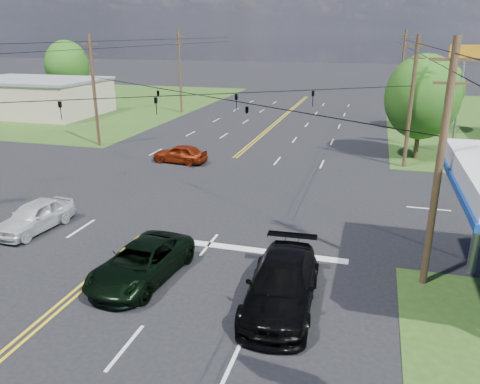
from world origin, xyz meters
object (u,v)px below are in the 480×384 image
(pole_left_far, at_px, (180,71))
(pole_right_far, at_px, (401,76))
(pole_nw, at_px, (94,90))
(pole_ne, at_px, (411,101))
(retail_nw, at_px, (34,98))
(tree_right_a, at_px, (422,97))
(tree_right_b, at_px, (439,90))
(pickup_dkgreen, at_px, (141,263))
(pickup_white, at_px, (35,216))
(suv_black, at_px, (282,285))
(pole_se, at_px, (439,166))
(tree_far_l, at_px, (67,66))

(pole_left_far, relative_size, pole_right_far, 1.00)
(pole_nw, distance_m, pole_ne, 26.00)
(retail_nw, height_order, pole_right_far, pole_right_far)
(pole_right_far, height_order, tree_right_a, pole_right_far)
(tree_right_b, bearing_deg, pole_right_far, 131.19)
(pole_left_far, bearing_deg, pole_right_far, 0.00)
(pole_nw, relative_size, pickup_dkgreen, 1.76)
(pickup_dkgreen, bearing_deg, pickup_white, 163.03)
(retail_nw, xyz_separation_m, pole_ne, (43.00, -13.00, 2.92))
(retail_nw, distance_m, suv_black, 51.00)
(suv_black, bearing_deg, pole_right_far, 80.01)
(pole_se, relative_size, pole_left_far, 0.95)
(pickup_white, bearing_deg, tree_far_l, 129.06)
(pole_nw, height_order, pole_right_far, pole_right_far)
(tree_far_l, relative_size, pickup_dkgreen, 1.61)
(pole_se, bearing_deg, pole_right_far, 90.00)
(pole_nw, distance_m, suv_black, 29.98)
(pickup_dkgreen, bearing_deg, suv_black, 2.04)
(retail_nw, distance_m, tree_right_b, 46.60)
(pole_ne, height_order, pickup_white, pole_ne)
(pole_left_far, bearing_deg, tree_right_b, -7.72)
(pole_se, xyz_separation_m, suv_black, (-5.18, -3.19, -4.05))
(pole_left_far, xyz_separation_m, pole_right_far, (26.00, 0.00, 0.00))
(pole_right_far, bearing_deg, tree_right_b, -48.81)
(pole_ne, height_order, pickup_dkgreen, pole_ne)
(tree_right_a, height_order, pickup_dkgreen, tree_right_a)
(pole_left_far, relative_size, tree_far_l, 1.15)
(pole_left_far, distance_m, pickup_white, 37.73)
(suv_black, bearing_deg, pickup_white, 162.93)
(retail_nw, xyz_separation_m, pickup_white, (24.40, -30.74, -1.24))
(tree_far_l, bearing_deg, pole_se, -42.34)
(pole_se, distance_m, tree_right_b, 33.19)
(pole_left_far, xyz_separation_m, tree_right_b, (29.50, -4.00, -0.95))
(pole_se, bearing_deg, pickup_dkgreen, -165.52)
(retail_nw, bearing_deg, suv_black, -42.11)
(pole_right_far, relative_size, tree_right_a, 1.22)
(suv_black, bearing_deg, pickup_dkgreen, 174.02)
(pole_ne, distance_m, tree_right_b, 15.42)
(pole_ne, bearing_deg, tree_far_l, 152.93)
(pole_left_far, bearing_deg, tree_far_l, 168.11)
(pole_ne, xyz_separation_m, pickup_dkgreen, (-11.03, -20.85, -4.16))
(pole_nw, distance_m, pickup_dkgreen, 26.00)
(retail_nw, distance_m, pole_left_far, 18.30)
(pole_nw, relative_size, tree_right_a, 1.16)
(pole_se, height_order, suv_black, pole_se)
(tree_far_l, bearing_deg, pole_nw, -50.44)
(pickup_dkgreen, xyz_separation_m, suv_black, (5.85, -0.34, 0.12))
(pole_nw, bearing_deg, pole_se, -34.70)
(pole_nw, distance_m, pole_left_far, 19.00)
(pole_left_far, height_order, tree_right_b, pole_left_far)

